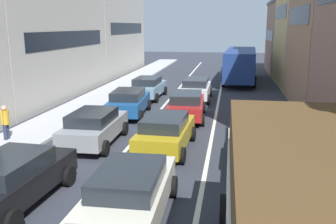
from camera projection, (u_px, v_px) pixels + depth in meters
The scene contains 15 objects.
sidewalk_left at pixel (87, 103), 24.18m from camera, with size 2.60×64.00×0.14m, color #B4B4B4.
lane_stripe_left at pixel (163, 107), 23.38m from camera, with size 0.16×60.00×0.01m, color silver.
lane_stripe_right at pixel (217, 109), 22.82m from camera, with size 0.16×60.00×0.01m, color silver.
building_row_left at pixel (25, 37), 26.23m from camera, with size 7.20×43.90×8.90m.
sedan_centre_lane_second at pixel (131, 192), 9.68m from camera, with size 2.14×4.34×1.49m.
wagon_left_lane_second at pixel (13, 178), 10.53m from camera, with size 2.24×4.39×1.49m.
hatchback_centre_lane_third at pixel (166, 132), 15.15m from camera, with size 2.18×4.36×1.49m.
sedan_left_lane_third at pixel (94, 126), 15.95m from camera, with size 2.12×4.33×1.49m.
coupe_centre_lane_fourth at pixel (186, 105), 20.28m from camera, with size 2.24×4.39×1.49m.
sedan_left_lane_fourth at pixel (129, 102), 21.07m from camera, with size 2.30×4.41×1.49m.
sedan_centre_lane_fifth at pixel (196, 88), 25.54m from camera, with size 2.07×4.31×1.49m.
sedan_left_lane_fifth at pixel (148, 87), 26.13m from camera, with size 2.14×4.34×1.49m.
sedan_right_lane_behind_truck at pixel (261, 148), 13.10m from camera, with size 2.10×4.32×1.49m.
bus_mid_queue_primary at pixel (241, 63), 33.53m from camera, with size 3.19×10.61×2.90m.
pedestrian_near_kerb at pixel (5, 121), 16.18m from camera, with size 0.34×0.54×1.66m.
Camera 1 is at (2.46, -2.46, 5.02)m, focal length 39.70 mm.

